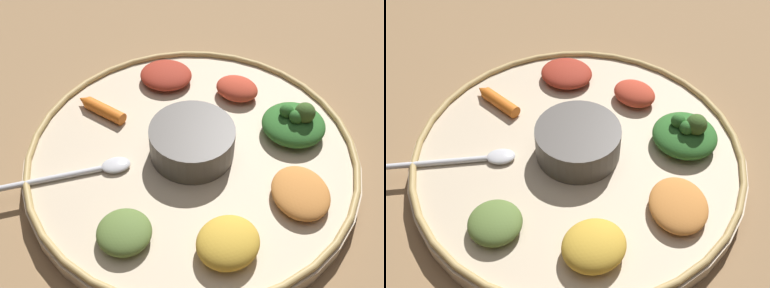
# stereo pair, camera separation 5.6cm
# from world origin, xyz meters

# --- Properties ---
(ground_plane) EXTENTS (2.40, 2.40, 0.00)m
(ground_plane) POSITION_xyz_m (0.00, 0.00, 0.00)
(ground_plane) COLOR olive
(platter) EXTENTS (0.40, 0.40, 0.02)m
(platter) POSITION_xyz_m (0.00, 0.00, 0.01)
(platter) COLOR #C6B293
(platter) RESTS_ON ground_plane
(platter_rim) EXTENTS (0.40, 0.40, 0.01)m
(platter_rim) POSITION_xyz_m (0.00, 0.00, 0.02)
(platter_rim) COLOR tan
(platter_rim) RESTS_ON platter
(center_bowl) EXTENTS (0.10, 0.10, 0.04)m
(center_bowl) POSITION_xyz_m (0.00, 0.00, 0.04)
(center_bowl) COLOR #4C4742
(center_bowl) RESTS_ON platter
(spoon) EXTENTS (0.15, 0.11, 0.01)m
(spoon) POSITION_xyz_m (-0.11, -0.07, 0.03)
(spoon) COLOR silver
(spoon) RESTS_ON platter
(greens_pile) EXTENTS (0.08, 0.08, 0.05)m
(greens_pile) POSITION_xyz_m (0.11, 0.07, 0.04)
(greens_pile) COLOR #2D6628
(greens_pile) RESTS_ON platter
(carrot_near_spoon) EXTENTS (0.08, 0.03, 0.02)m
(carrot_near_spoon) POSITION_xyz_m (-0.13, 0.03, 0.03)
(carrot_near_spoon) COLOR orange
(carrot_near_spoon) RESTS_ON platter
(mound_beet) EXTENTS (0.08, 0.07, 0.02)m
(mound_beet) POSITION_xyz_m (-0.08, 0.12, 0.03)
(mound_beet) COLOR maroon
(mound_beet) RESTS_ON platter
(mound_lentil_yellow) EXTENTS (0.09, 0.09, 0.03)m
(mound_lentil_yellow) POSITION_xyz_m (0.08, -0.12, 0.04)
(mound_lentil_yellow) COLOR gold
(mound_lentil_yellow) RESTS_ON platter
(mound_berbere_red) EXTENTS (0.06, 0.06, 0.02)m
(mound_berbere_red) POSITION_xyz_m (0.02, 0.12, 0.03)
(mound_berbere_red) COLOR #B73D28
(mound_berbere_red) RESTS_ON platter
(mound_collards) EXTENTS (0.07, 0.07, 0.02)m
(mound_collards) POSITION_xyz_m (-0.03, -0.14, 0.03)
(mound_collards) COLOR #567033
(mound_collards) RESTS_ON platter
(mound_squash) EXTENTS (0.09, 0.10, 0.02)m
(mound_squash) POSITION_xyz_m (0.13, -0.03, 0.03)
(mound_squash) COLOR #C67A38
(mound_squash) RESTS_ON platter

